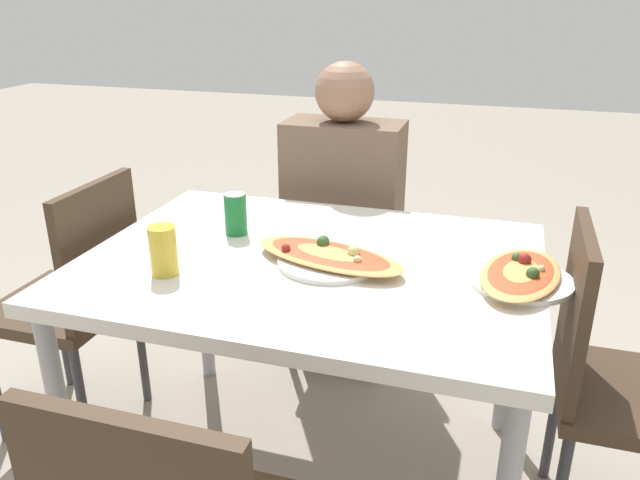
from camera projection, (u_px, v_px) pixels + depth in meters
name	position (u px, v px, depth m)	size (l,w,h in m)	color
ground_plane	(312.00, 472.00, 1.99)	(14.00, 14.00, 0.00)	#9E9384
dining_table	(311.00, 281.00, 1.73)	(1.23, 0.92, 0.75)	silver
chair_far_seated	(349.00, 234.00, 2.52)	(0.40, 0.40, 0.89)	#3F2D1E
chair_side_left	(76.00, 294.00, 2.03)	(0.40, 0.40, 0.89)	#3F2D1E
chair_side_right	(613.00, 374.00, 1.60)	(0.40, 0.40, 0.89)	#3F2D1E
person_seated	(342.00, 194.00, 2.35)	(0.43, 0.26, 1.20)	#2D2D38
pizza_main	(329.00, 257.00, 1.67)	(0.47, 0.28, 0.06)	white
soda_can	(236.00, 214.00, 1.86)	(0.07, 0.07, 0.12)	#197233
drink_glass	(163.00, 251.00, 1.59)	(0.07, 0.07, 0.13)	gold
pizza_second	(521.00, 275.00, 1.56)	(0.26, 0.37, 0.06)	white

